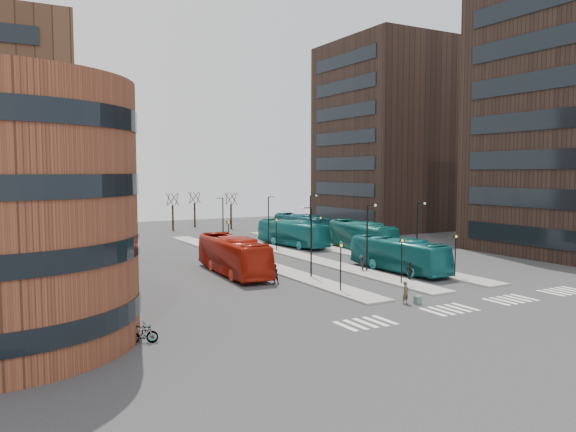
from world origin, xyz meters
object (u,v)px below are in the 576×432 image
teal_bus_a (399,255)px  teal_bus_c (362,236)px  suitcase (418,300)px  bicycle_far (137,330)px  red_bus (233,255)px  commuter_a (274,274)px  bicycle_mid (143,335)px  traveller (406,293)px  commuter_b (410,272)px  commuter_c (362,263)px  bicycle_near (141,333)px  teal_bus_d (301,225)px  teal_bus_b (292,233)px

teal_bus_a → teal_bus_c: (5.03, 12.57, 0.16)m
suitcase → bicycle_far: bicycle_far is taller
red_bus → commuter_a: red_bus is taller
bicycle_mid → traveller: bearing=-69.9°
suitcase → traveller: 0.99m
bicycle_mid → bicycle_far: size_ratio=1.01×
red_bus → teal_bus_a: red_bus is taller
suitcase → commuter_b: (5.06, 6.61, 0.51)m
suitcase → traveller: size_ratio=0.36×
commuter_a → commuter_b: (10.57, -4.55, -0.03)m
commuter_c → bicycle_near: commuter_c is taller
teal_bus_c → traveller: 26.34m
commuter_a → commuter_c: commuter_a is taller
teal_bus_d → commuter_a: teal_bus_d is taller
traveller → commuter_a: bearing=99.3°
commuter_b → bicycle_mid: commuter_b is taller
commuter_c → bicycle_far: size_ratio=0.96×
teal_bus_c → commuter_b: bearing=-105.0°
commuter_b → bicycle_far: size_ratio=0.99×
teal_bus_b → commuter_a: teal_bus_b is taller
teal_bus_a → traveller: 13.07m
teal_bus_c → commuter_c: size_ratio=8.02×
bicycle_near → teal_bus_c: bearing=-31.6°
teal_bus_a → red_bus: bearing=153.9°
teal_bus_b → commuter_b: teal_bus_b is taller
teal_bus_c → commuter_a: size_ratio=7.50×
commuter_b → bicycle_near: bearing=115.9°
commuter_b → bicycle_mid: bearing=116.6°
teal_bus_b → teal_bus_c: bearing=-64.8°
red_bus → traveller: bearing=-66.7°
red_bus → bicycle_near: (-12.47, -16.29, -1.24)m
commuter_b → commuter_c: (-0.87, 5.64, -0.02)m
teal_bus_b → bicycle_far: teal_bus_b is taller
bicycle_far → teal_bus_c: bearing=-66.4°
red_bus → commuter_a: 5.94m
teal_bus_d → commuter_a: size_ratio=6.93×
commuter_a → bicycle_far: 16.77m
red_bus → bicycle_far: (-12.47, -15.45, -1.28)m
suitcase → teal_bus_d: size_ratio=0.05×
traveller → bicycle_mid: (-18.44, -0.12, -0.31)m
teal_bus_b → commuter_a: bearing=-130.4°
suitcase → commuter_b: size_ratio=0.36×
commuter_c → teal_bus_a: bearing=81.7°
red_bus → commuter_a: (1.20, -5.75, -0.88)m
commuter_a → suitcase: bearing=111.9°
commuter_c → bicycle_far: commuter_c is taller
teal_bus_a → teal_bus_b: (0.09, 20.27, 0.05)m
teal_bus_d → commuter_b: (-8.49, -32.86, -0.80)m
teal_bus_b → teal_bus_c: teal_bus_c is taller
red_bus → bicycle_mid: bearing=-123.5°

